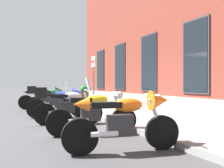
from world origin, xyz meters
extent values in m
plane|color=#38383A|center=(0.00, 0.00, 0.00)|extent=(140.00, 140.00, 0.00)
cube|color=slate|center=(0.00, 1.54, 0.07)|extent=(26.05, 3.09, 0.13)
cube|color=gray|center=(0.00, 3.05, 0.35)|extent=(20.05, 0.10, 0.70)
cube|color=#2D2D33|center=(-7.16, 3.07, 2.10)|extent=(1.22, 0.06, 2.52)
cube|color=black|center=(-7.16, 3.04, 2.10)|extent=(1.10, 0.03, 2.40)
cube|color=#2D2D33|center=(-4.30, 3.07, 2.10)|extent=(1.22, 0.06, 2.52)
cube|color=black|center=(-4.30, 3.04, 2.10)|extent=(1.10, 0.03, 2.40)
cube|color=#2D2D33|center=(-1.43, 3.07, 2.10)|extent=(1.22, 0.06, 2.52)
cube|color=black|center=(-1.43, 3.04, 2.10)|extent=(1.10, 0.03, 2.40)
cube|color=#2D2D33|center=(1.43, 3.07, 2.10)|extent=(1.22, 0.06, 2.52)
cube|color=black|center=(1.43, 3.04, 2.10)|extent=(1.10, 0.03, 2.40)
cylinder|color=black|center=(-3.94, -0.31, 0.33)|extent=(0.25, 0.67, 0.66)
cylinder|color=black|center=(-4.25, -1.82, 0.33)|extent=(0.25, 0.67, 0.66)
cylinder|color=silver|center=(-3.96, -0.41, 0.58)|extent=(0.13, 0.32, 0.63)
cube|color=#28282B|center=(-4.11, -1.11, 0.51)|extent=(0.30, 0.47, 0.32)
ellipsoid|color=black|center=(-4.08, -0.97, 0.78)|extent=(0.36, 0.56, 0.24)
cube|color=black|center=(-4.15, -1.34, 0.79)|extent=(0.31, 0.51, 0.10)
cylinder|color=silver|center=(-3.98, -0.49, 0.95)|extent=(0.61, 0.16, 0.04)
cylinder|color=silver|center=(-4.05, -1.43, 0.38)|extent=(0.18, 0.46, 0.09)
cone|color=black|center=(-3.95, -0.36, 0.85)|extent=(0.42, 0.40, 0.36)
cone|color=black|center=(-4.24, -1.80, 0.81)|extent=(0.29, 0.30, 0.24)
cylinder|color=black|center=(-2.21, -0.29, 0.33)|extent=(0.24, 0.66, 0.65)
cylinder|color=black|center=(-2.48, -1.65, 0.33)|extent=(0.24, 0.66, 0.65)
cylinder|color=silver|center=(-2.23, -0.39, 0.60)|extent=(0.13, 0.33, 0.68)
cube|color=#28282B|center=(-2.35, -1.02, 0.51)|extent=(0.30, 0.47, 0.32)
ellipsoid|color=#195633|center=(-2.32, -0.87, 0.83)|extent=(0.36, 0.56, 0.24)
cube|color=black|center=(-2.40, -1.24, 0.84)|extent=(0.31, 0.51, 0.10)
cylinder|color=silver|center=(-2.24, -0.47, 1.00)|extent=(0.62, 0.16, 0.04)
cylinder|color=silver|center=(-2.29, -1.34, 0.38)|extent=(0.18, 0.46, 0.09)
cube|color=#B2BCC6|center=(-2.23, -0.41, 1.18)|extent=(0.38, 0.21, 0.40)
cube|color=black|center=(-2.50, -1.75, 0.94)|extent=(0.42, 0.38, 0.30)
cylinder|color=black|center=(-0.70, -0.34, 0.33)|extent=(0.22, 0.68, 0.66)
cylinder|color=black|center=(-0.92, -1.78, 0.33)|extent=(0.22, 0.68, 0.66)
cylinder|color=silver|center=(-0.71, -0.44, 0.58)|extent=(0.12, 0.32, 0.63)
cube|color=#28282B|center=(-0.82, -1.11, 0.51)|extent=(0.28, 0.47, 0.32)
ellipsoid|color=#192D9E|center=(-0.79, -0.96, 0.79)|extent=(0.34, 0.55, 0.24)
cube|color=black|center=(-0.85, -1.33, 0.80)|extent=(0.29, 0.51, 0.10)
cylinder|color=silver|center=(-0.73, -0.52, 0.96)|extent=(0.62, 0.13, 0.04)
cylinder|color=silver|center=(-0.74, -1.42, 0.38)|extent=(0.16, 0.46, 0.09)
cone|color=#192D9E|center=(-0.71, -0.39, 0.86)|extent=(0.41, 0.39, 0.36)
cone|color=#192D9E|center=(-0.92, -1.76, 0.82)|extent=(0.28, 0.29, 0.24)
cylinder|color=black|center=(0.85, -0.40, 0.31)|extent=(0.23, 0.63, 0.62)
cylinder|color=black|center=(0.60, -1.74, 0.31)|extent=(0.23, 0.63, 0.62)
cylinder|color=silver|center=(0.84, -0.50, 0.59)|extent=(0.13, 0.34, 0.68)
cube|color=#28282B|center=(0.72, -1.12, 0.49)|extent=(0.30, 0.47, 0.32)
ellipsoid|color=#B7BABF|center=(0.75, -0.98, 0.82)|extent=(0.35, 0.56, 0.24)
cube|color=black|center=(0.67, -1.35, 0.83)|extent=(0.31, 0.51, 0.10)
cylinder|color=silver|center=(0.82, -0.58, 0.99)|extent=(0.62, 0.15, 0.04)
cylinder|color=silver|center=(0.78, -1.44, 0.36)|extent=(0.17, 0.46, 0.09)
cube|color=#B2BCC6|center=(0.83, -0.52, 1.17)|extent=(0.38, 0.21, 0.40)
cube|color=black|center=(0.58, -1.84, 0.93)|extent=(0.41, 0.38, 0.30)
cylinder|color=black|center=(2.53, -0.21, 0.31)|extent=(0.20, 0.63, 0.62)
cylinder|color=black|center=(2.33, -1.70, 0.31)|extent=(0.20, 0.63, 0.62)
cylinder|color=silver|center=(2.52, -0.31, 0.58)|extent=(0.11, 0.33, 0.67)
cube|color=#28282B|center=(2.42, -1.00, 0.49)|extent=(0.28, 0.47, 0.32)
ellipsoid|color=gold|center=(2.44, -0.86, 0.80)|extent=(0.33, 0.55, 0.24)
cube|color=black|center=(2.39, -1.23, 0.81)|extent=(0.28, 0.51, 0.10)
cylinder|color=silver|center=(2.51, -0.39, 0.97)|extent=(0.62, 0.12, 0.04)
cylinder|color=silver|center=(2.50, -1.32, 0.36)|extent=(0.15, 0.46, 0.09)
sphere|color=silver|center=(2.52, -0.31, 0.90)|extent=(0.18, 0.18, 0.18)
cylinder|color=black|center=(4.15, -0.26, 0.31)|extent=(0.22, 0.62, 0.61)
cylinder|color=black|center=(3.90, -1.71, 0.31)|extent=(0.22, 0.62, 0.61)
cylinder|color=silver|center=(4.13, -0.36, 0.58)|extent=(0.12, 0.34, 0.68)
cube|color=#28282B|center=(4.01, -1.04, 0.49)|extent=(0.29, 0.47, 0.32)
ellipsoid|color=orange|center=(4.04, -0.89, 0.81)|extent=(0.34, 0.56, 0.24)
cube|color=black|center=(3.98, -1.26, 0.82)|extent=(0.30, 0.51, 0.10)
cylinder|color=silver|center=(4.12, -0.44, 0.98)|extent=(0.62, 0.14, 0.04)
cylinder|color=silver|center=(4.08, -1.35, 0.36)|extent=(0.16, 0.46, 0.09)
cone|color=orange|center=(4.14, -0.31, 0.88)|extent=(0.41, 0.40, 0.36)
cone|color=orange|center=(3.90, -1.69, 0.84)|extent=(0.28, 0.30, 0.24)
cylinder|color=#4C4C51|center=(-1.94, 0.67, 1.24)|extent=(0.06, 0.06, 2.23)
cube|color=white|center=(-1.94, 0.65, 2.11)|extent=(0.36, 0.03, 0.44)
cube|color=red|center=(-1.94, 0.64, 2.11)|extent=(0.36, 0.01, 0.08)
cylinder|color=brown|center=(-4.57, 1.09, 0.44)|extent=(0.52, 0.52, 0.62)
cylinder|color=black|center=(-4.57, 1.09, 0.44)|extent=(0.55, 0.55, 0.04)
sphere|color=#28602D|center=(-4.57, 1.09, 0.89)|extent=(0.40, 0.40, 0.40)
camera|label=1|loc=(7.82, -2.91, 1.18)|focal=39.75mm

